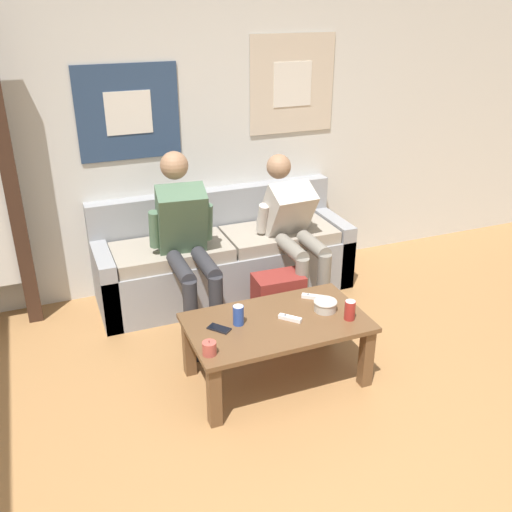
% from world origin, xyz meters
% --- Properties ---
extents(ground_plane, '(18.00, 18.00, 0.00)m').
position_xyz_m(ground_plane, '(0.00, 0.00, 0.00)').
color(ground_plane, '#9E7042').
extents(wall_back, '(10.00, 0.07, 2.55)m').
position_xyz_m(wall_back, '(0.00, 2.62, 1.28)').
color(wall_back, silver).
rests_on(wall_back, ground_plane).
extents(couch, '(2.01, 0.65, 0.80)m').
position_xyz_m(couch, '(0.11, 2.29, 0.29)').
color(couch, gray).
rests_on(couch, ground_plane).
extents(coffee_table, '(1.09, 0.62, 0.43)m').
position_xyz_m(coffee_table, '(0.03, 1.06, 0.35)').
color(coffee_table, brown).
rests_on(coffee_table, ground_plane).
extents(person_seated_adult, '(0.47, 0.89, 1.23)m').
position_xyz_m(person_seated_adult, '(-0.27, 1.97, 0.67)').
color(person_seated_adult, '#2D2D33').
rests_on(person_seated_adult, ground_plane).
extents(person_seated_teen, '(0.47, 0.93, 1.10)m').
position_xyz_m(person_seated_teen, '(0.57, 2.00, 0.62)').
color(person_seated_teen, gray).
rests_on(person_seated_teen, ground_plane).
extents(backpack, '(0.36, 0.27, 0.40)m').
position_xyz_m(backpack, '(0.31, 1.65, 0.19)').
color(backpack, maroon).
rests_on(backpack, ground_plane).
extents(ceramic_bowl, '(0.15, 0.15, 0.07)m').
position_xyz_m(ceramic_bowl, '(0.36, 1.06, 0.46)').
color(ceramic_bowl, '#B7B2A8').
rests_on(ceramic_bowl, coffee_table).
extents(pillar_candle, '(0.08, 0.08, 0.09)m').
position_xyz_m(pillar_candle, '(-0.45, 0.88, 0.46)').
color(pillar_candle, '#B24C42').
rests_on(pillar_candle, coffee_table).
extents(drink_can_blue, '(0.07, 0.07, 0.12)m').
position_xyz_m(drink_can_blue, '(-0.20, 1.11, 0.49)').
color(drink_can_blue, '#28479E').
rests_on(drink_can_blue, coffee_table).
extents(drink_can_red, '(0.07, 0.07, 0.12)m').
position_xyz_m(drink_can_red, '(0.45, 0.91, 0.49)').
color(drink_can_red, maroon).
rests_on(drink_can_red, coffee_table).
extents(game_controller_near_left, '(0.12, 0.13, 0.03)m').
position_xyz_m(game_controller_near_left, '(0.11, 1.04, 0.44)').
color(game_controller_near_left, white).
rests_on(game_controller_near_left, coffee_table).
extents(game_controller_near_right, '(0.14, 0.11, 0.03)m').
position_xyz_m(game_controller_near_right, '(0.36, 1.23, 0.44)').
color(game_controller_near_right, white).
rests_on(game_controller_near_right, coffee_table).
extents(cell_phone, '(0.14, 0.15, 0.01)m').
position_xyz_m(cell_phone, '(-0.32, 1.10, 0.43)').
color(cell_phone, black).
rests_on(cell_phone, coffee_table).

